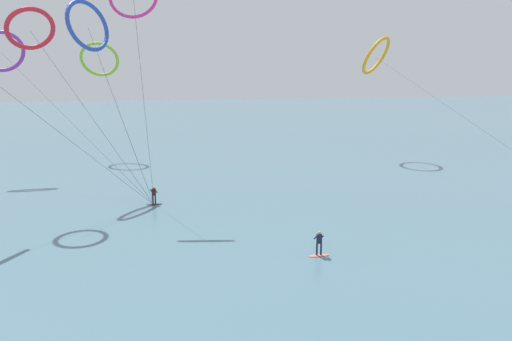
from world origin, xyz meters
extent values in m
cube|color=slate|center=(0.00, 108.62, 0.04)|extent=(400.00, 200.00, 0.08)
ellipsoid|color=black|center=(-6.25, 38.24, 0.11)|extent=(1.40, 0.40, 0.06)
cylinder|color=black|center=(-6.14, 38.33, 0.54)|extent=(0.12, 0.12, 0.80)
cylinder|color=black|center=(-6.36, 38.16, 0.54)|extent=(0.12, 0.12, 0.80)
cube|color=black|center=(-6.25, 38.24, 1.25)|extent=(0.38, 0.35, 0.62)
sphere|color=tan|center=(-6.25, 38.24, 1.67)|extent=(0.22, 0.22, 0.22)
cylinder|color=black|center=(-6.07, 38.50, 1.30)|extent=(0.38, 0.45, 0.39)
cylinder|color=black|center=(-6.42, 38.23, 1.30)|extent=(0.38, 0.45, 0.39)
ellipsoid|color=#EA7260|center=(4.20, 23.83, 0.11)|extent=(1.40, 0.40, 0.06)
cylinder|color=#191E38|center=(4.06, 23.83, 0.54)|extent=(0.12, 0.12, 0.80)
cylinder|color=#191E38|center=(4.34, 23.83, 0.54)|extent=(0.12, 0.12, 0.80)
cube|color=#191E38|center=(4.20, 23.83, 1.25)|extent=(0.32, 0.21, 0.62)
sphere|color=tan|center=(4.20, 23.83, 1.67)|extent=(0.22, 0.22, 0.22)
cylinder|color=#191E38|center=(3.98, 23.96, 1.30)|extent=(0.10, 0.50, 0.39)
cylinder|color=#191E38|center=(4.42, 23.95, 1.30)|extent=(0.10, 0.50, 0.39)
cylinder|color=#3F3F3F|center=(-6.66, 37.54, 8.77)|extent=(0.87, 1.43, 17.53)
torus|color=purple|center=(-21.81, 53.14, 14.02)|extent=(4.86, 2.33, 4.59)
cylinder|color=#3F3F3F|center=(-14.03, 45.69, 6.91)|extent=(15.58, 14.93, 13.84)
torus|color=red|center=(-15.13, 37.92, 15.09)|extent=(4.48, 3.91, 3.31)
cylinder|color=#3F3F3F|center=(-10.69, 38.08, 7.45)|extent=(8.90, 0.34, 14.91)
torus|color=#8CC62D|center=(-12.86, 63.14, 13.48)|extent=(5.30, 3.32, 4.58)
cylinder|color=#3F3F3F|center=(-9.55, 50.69, 6.64)|extent=(6.64, 24.91, 13.30)
torus|color=orange|center=(23.28, 55.75, 13.98)|extent=(6.27, 6.09, 5.07)
cylinder|color=#3F3F3F|center=(22.79, 33.70, 6.88)|extent=(1.01, 44.10, 13.78)
torus|color=#2647B7|center=(-11.58, 44.03, 15.99)|extent=(4.33, 4.74, 4.81)
cylinder|color=#3F3F3F|center=(-8.91, 41.14, 7.90)|extent=(5.36, 5.83, 15.80)
cylinder|color=#3F3F3F|center=(-12.33, 36.00, 6.22)|extent=(12.19, 4.51, 12.44)
camera|label=1|loc=(-5.62, -2.63, 11.63)|focal=32.24mm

